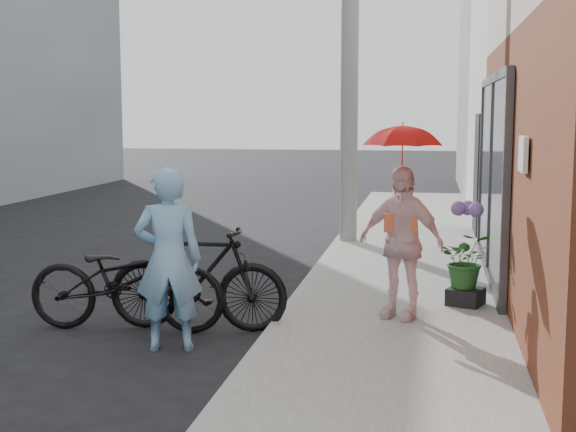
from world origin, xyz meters
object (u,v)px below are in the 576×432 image
(kimono_woman, at_px, (401,242))
(utility_pole, at_px, (350,27))
(bike_right, at_px, (197,277))
(officer, at_px, (168,259))
(bike_left, at_px, (127,279))
(planter, at_px, (466,296))

(kimono_woman, bearing_deg, utility_pole, 124.93)
(utility_pole, bearing_deg, bike_right, -100.42)
(bike_right, bearing_deg, utility_pole, -12.81)
(officer, bearing_deg, bike_left, -54.99)
(utility_pole, distance_m, planter, 5.58)
(utility_pole, height_order, kimono_woman, utility_pole)
(bike_right, height_order, planter, bike_right)
(officer, bearing_deg, bike_right, -110.37)
(officer, distance_m, planter, 3.29)
(kimono_woman, distance_m, planter, 1.16)
(utility_pole, bearing_deg, officer, -99.94)
(bike_right, bearing_deg, kimono_woman, -80.96)
(officer, height_order, planter, officer)
(bike_left, relative_size, kimono_woman, 1.30)
(bike_right, height_order, kimono_woman, kimono_woman)
(bike_left, xyz_separation_m, bike_right, (0.69, 0.13, 0.02))
(utility_pole, distance_m, kimono_woman, 5.59)
(utility_pole, distance_m, bike_right, 6.09)
(bike_left, distance_m, bike_right, 0.70)
(bike_left, xyz_separation_m, kimono_woman, (2.67, 0.53, 0.36))
(bike_right, relative_size, kimono_woman, 1.18)
(officer, height_order, kimono_woman, officer)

